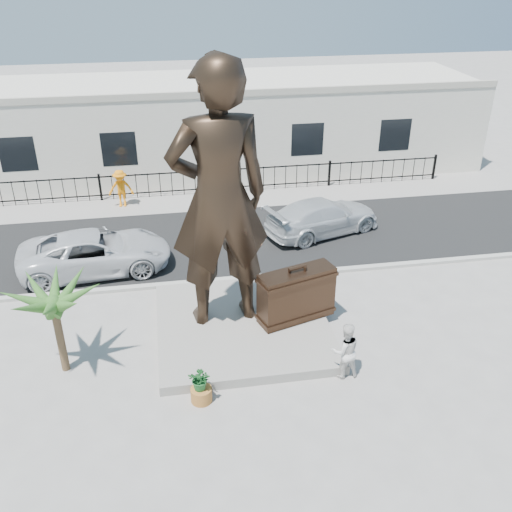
{
  "coord_description": "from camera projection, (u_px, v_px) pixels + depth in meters",
  "views": [
    {
      "loc": [
        -2.52,
        -12.79,
        10.45
      ],
      "look_at": [
        0.0,
        2.0,
        2.3
      ],
      "focal_mm": 40.0,
      "sensor_mm": 36.0,
      "label": 1
    }
  ],
  "objects": [
    {
      "name": "car_white",
      "position": [
        95.0,
        252.0,
        20.57
      ],
      "size": [
        5.59,
        3.0,
        1.49
      ],
      "primitive_type": "imported",
      "rotation": [
        0.0,
        0.0,
        1.67
      ],
      "color": "silver",
      "rests_on": "street"
    },
    {
      "name": "fence",
      "position": [
        218.0,
        181.0,
        27.24
      ],
      "size": [
        22.0,
        0.1,
        1.2
      ],
      "primitive_type": "cube",
      "color": "black",
      "rests_on": "ground"
    },
    {
      "name": "street",
      "position": [
        232.0,
        236.0,
        23.37
      ],
      "size": [
        40.0,
        7.0,
        0.01
      ],
      "primitive_type": "cube",
      "color": "black",
      "rests_on": "ground"
    },
    {
      "name": "shrub",
      "position": [
        200.0,
        379.0,
        14.57
      ],
      "size": [
        0.73,
        0.68,
        0.65
      ],
      "primitive_type": "imported",
      "rotation": [
        0.0,
        0.0,
        -0.37
      ],
      "color": "#1D5B25",
      "rests_on": "planter"
    },
    {
      "name": "far_sidewalk",
      "position": [
        220.0,
        199.0,
        26.83
      ],
      "size": [
        40.0,
        2.5,
        0.02
      ],
      "primitive_type": "cube",
      "color": "#9E9991",
      "rests_on": "ground"
    },
    {
      "name": "plinth",
      "position": [
        243.0,
        326.0,
        17.59
      ],
      "size": [
        5.2,
        5.2,
        0.3
      ],
      "primitive_type": "cube",
      "color": "gray",
      "rests_on": "ground"
    },
    {
      "name": "statue",
      "position": [
        219.0,
        198.0,
        15.95
      ],
      "size": [
        3.09,
        2.22,
        7.92
      ],
      "primitive_type": "imported",
      "rotation": [
        0.0,
        0.0,
        3.26
      ],
      "color": "black",
      "rests_on": "plinth"
    },
    {
      "name": "car_silver",
      "position": [
        323.0,
        217.0,
        23.37
      ],
      "size": [
        5.29,
        3.49,
        1.43
      ],
      "primitive_type": "imported",
      "rotation": [
        0.0,
        0.0,
        1.9
      ],
      "color": "silver",
      "rests_on": "street"
    },
    {
      "name": "curb",
      "position": [
        244.0,
        278.0,
        20.31
      ],
      "size": [
        40.0,
        0.25,
        0.12
      ],
      "primitive_type": "cube",
      "color": "#A5A399",
      "rests_on": "ground"
    },
    {
      "name": "palm_tree",
      "position": [
        66.0,
        369.0,
        16.03
      ],
      "size": [
        1.8,
        1.8,
        3.2
      ],
      "primitive_type": null,
      "color": "#305C21",
      "rests_on": "ground"
    },
    {
      "name": "building",
      "position": [
        208.0,
        124.0,
        30.12
      ],
      "size": [
        28.0,
        7.0,
        4.4
      ],
      "primitive_type": "cube",
      "color": "silver",
      "rests_on": "ground"
    },
    {
      "name": "tourist",
      "position": [
        345.0,
        351.0,
        15.41
      ],
      "size": [
        0.83,
        0.65,
        1.68
      ],
      "primitive_type": "imported",
      "rotation": [
        0.0,
        0.0,
        3.16
      ],
      "color": "silver",
      "rests_on": "ground"
    },
    {
      "name": "worker",
      "position": [
        121.0,
        188.0,
        25.67
      ],
      "size": [
        1.14,
        0.7,
        1.72
      ],
      "primitive_type": "imported",
      "rotation": [
        0.0,
        0.0,
        -0.05
      ],
      "color": "orange",
      "rests_on": "far_sidewalk"
    },
    {
      "name": "suitcase",
      "position": [
        296.0,
        295.0,
        17.33
      ],
      "size": [
        2.47,
        1.42,
        1.66
      ],
      "primitive_type": "cube",
      "rotation": [
        0.0,
        0.0,
        0.3
      ],
      "color": "#312015",
      "rests_on": "plinth"
    },
    {
      "name": "planter",
      "position": [
        201.0,
        395.0,
        14.82
      ],
      "size": [
        0.56,
        0.56,
        0.4
      ],
      "primitive_type": "cylinder",
      "color": "#A6672C",
      "rests_on": "ground"
    },
    {
      "name": "ground",
      "position": [
        268.0,
        359.0,
        16.44
      ],
      "size": [
        100.0,
        100.0,
        0.0
      ],
      "primitive_type": "plane",
      "color": "#9E9991",
      "rests_on": "ground"
    }
  ]
}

